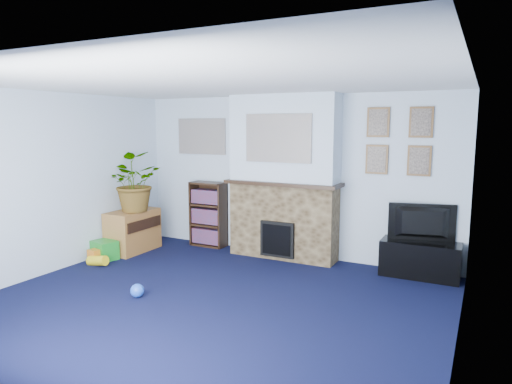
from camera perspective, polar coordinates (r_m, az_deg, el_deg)
The scene contains 26 objects.
floor at distance 5.22m, azimuth -5.91°, elevation -13.76°, with size 5.00×4.50×0.01m, color black.
ceiling at distance 4.86m, azimuth -6.34°, elevation 13.48°, with size 5.00×4.50×0.01m, color white.
wall_back at distance 6.88m, azimuth 4.16°, elevation 1.97°, with size 5.00×0.04×2.40m, color silver.
wall_front at distance 3.29m, azimuth -28.12°, elevation -6.04°, with size 5.00×0.04×2.40m, color silver.
wall_left at distance 6.59m, azimuth -24.65°, elevation 0.96°, with size 0.04×4.50×2.40m, color silver.
wall_right at distance 4.12m, azimuth 24.48°, elevation -3.05°, with size 0.04×4.50×2.40m, color silver.
chimney_breast at distance 6.69m, azimuth 3.48°, elevation 1.67°, with size 1.72×0.50×2.40m.
collage_main at distance 6.46m, azimuth 2.78°, elevation 6.73°, with size 1.00×0.03×0.68m, color gray.
collage_left at distance 7.56m, azimuth -6.80°, elevation 6.92°, with size 0.90×0.03×0.58m, color gray.
portrait_tl at distance 6.42m, azimuth 15.04°, elevation 8.41°, with size 0.30×0.03×0.40m, color brown.
portrait_tr at distance 6.33m, azimuth 19.96°, elevation 8.21°, with size 0.30×0.03×0.40m, color brown.
portrait_bl at distance 6.44m, azimuth 14.87°, elevation 3.97°, with size 0.30×0.03×0.40m, color brown.
portrait_br at distance 6.35m, azimuth 19.73°, elevation 3.69°, with size 0.30×0.03×0.40m, color brown.
tv_stand at distance 6.36m, azimuth 19.83°, elevation -8.00°, with size 0.99×0.42×0.47m, color black.
television at distance 6.27m, azimuth 20.07°, elevation -3.68°, with size 0.84×0.11×0.49m, color black.
bookshelf at distance 7.49m, azimuth -5.94°, elevation -2.94°, with size 0.58×0.28×1.05m.
sideboard at distance 7.42m, azimuth -15.15°, elevation -4.49°, with size 0.46×0.83×0.64m, color #9B6731.
potted_plant at distance 7.22m, azimuth -15.34°, elevation 1.15°, with size 0.81×0.70×0.90m, color #26661E.
mantel_clock at distance 6.66m, azimuth 3.01°, elevation 1.95°, with size 0.10×0.06×0.14m, color gold.
mantel_candle at distance 6.56m, azimuth 5.20°, elevation 1.91°, with size 0.05×0.05×0.16m, color #B2BFC6.
mantel_teddy at distance 6.89m, azimuth -1.04°, elevation 2.14°, with size 0.12×0.12×0.12m, color slate.
mantel_can at distance 6.41m, azimuth 8.90°, elevation 1.52°, with size 0.06×0.06×0.12m, color orange.
green_crate at distance 7.13m, azimuth -18.40°, elevation -6.89°, with size 0.35×0.28×0.28m, color #198C26.
toy_ball at distance 5.53m, azimuth -14.63°, elevation -11.73°, with size 0.16×0.16×0.16m, color blue.
toy_block at distance 7.01m, azimuth -19.46°, elevation -7.44°, with size 0.16×0.16×0.20m, color orange.
toy_tube at distance 6.87m, azimuth -19.19°, elevation -8.11°, with size 0.14×0.14×0.30m, color yellow.
Camera 1 is at (2.65, -4.05, 1.96)m, focal length 32.00 mm.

